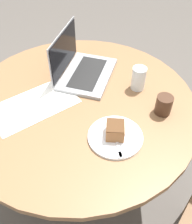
# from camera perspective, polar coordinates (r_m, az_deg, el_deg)

# --- Properties ---
(ground_plane) EXTENTS (12.00, 12.00, 0.00)m
(ground_plane) POSITION_cam_1_polar(r_m,az_deg,el_deg) (1.85, -2.58, -14.79)
(ground_plane) COLOR #4C4742
(dining_table) EXTENTS (1.13, 1.13, 0.75)m
(dining_table) POSITION_cam_1_polar(r_m,az_deg,el_deg) (1.35, -3.44, -1.58)
(dining_table) COLOR brown
(dining_table) RESTS_ON ground_plane
(paper_document) EXTENTS (0.45, 0.40, 0.00)m
(paper_document) POSITION_cam_1_polar(r_m,az_deg,el_deg) (1.27, -13.36, 1.46)
(paper_document) COLOR white
(paper_document) RESTS_ON dining_table
(plate) EXTENTS (0.23, 0.23, 0.01)m
(plate) POSITION_cam_1_polar(r_m,az_deg,el_deg) (1.10, 4.22, -5.38)
(plate) COLOR silver
(plate) RESTS_ON dining_table
(cake_slice) EXTENTS (0.08, 0.09, 0.06)m
(cake_slice) POSITION_cam_1_polar(r_m,az_deg,el_deg) (1.07, 4.19, -3.96)
(cake_slice) COLOR brown
(cake_slice) RESTS_ON plate
(fork) EXTENTS (0.03, 0.17, 0.00)m
(fork) POSITION_cam_1_polar(r_m,az_deg,el_deg) (1.07, 4.72, -6.95)
(fork) COLOR silver
(fork) RESTS_ON plate
(coffee_glass) EXTENTS (0.07, 0.07, 0.09)m
(coffee_glass) POSITION_cam_1_polar(r_m,az_deg,el_deg) (1.21, 14.53, 1.52)
(coffee_glass) COLOR #3D2619
(coffee_glass) RESTS_ON dining_table
(water_glass) EXTENTS (0.07, 0.07, 0.12)m
(water_glass) POSITION_cam_1_polar(r_m,az_deg,el_deg) (1.31, 9.26, 7.24)
(water_glass) COLOR silver
(water_glass) RESTS_ON dining_table
(laptop) EXTENTS (0.35, 0.41, 0.24)m
(laptop) POSITION_cam_1_polar(r_m,az_deg,el_deg) (1.39, -3.18, 9.48)
(laptop) COLOR gray
(laptop) RESTS_ON dining_table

